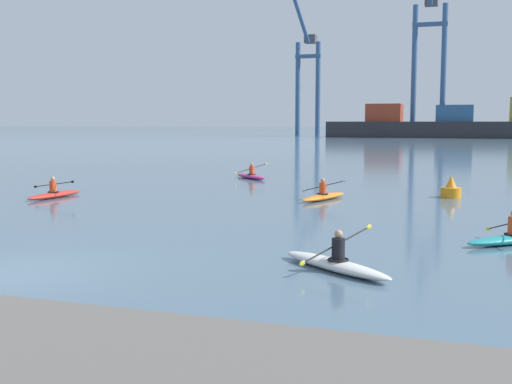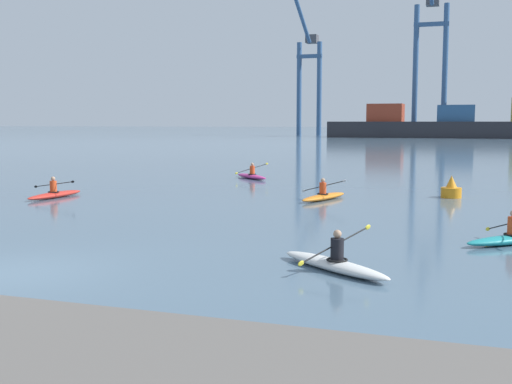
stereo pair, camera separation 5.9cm
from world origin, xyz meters
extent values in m
plane|color=slate|center=(0.00, 0.00, 0.00)|extent=(800.00, 800.00, 0.00)
cube|color=#28282D|center=(6.68, 128.78, 1.71)|extent=(53.07, 9.41, 3.42)
cube|color=#993823|center=(-7.91, 128.78, 5.31)|extent=(7.43, 6.59, 3.79)
cube|color=#2D5684|center=(6.68, 128.78, 5.13)|extent=(7.43, 6.59, 3.43)
cylinder|color=#335684|center=(-30.84, 142.00, 11.36)|extent=(1.20, 1.20, 22.72)
cylinder|color=#335684|center=(-25.76, 142.00, 11.36)|extent=(1.20, 1.20, 22.72)
cube|color=#335684|center=(-28.30, 142.00, 19.31)|extent=(6.28, 0.90, 0.90)
cylinder|color=#335684|center=(-28.30, 133.50, 27.81)|extent=(0.90, 17.46, 10.95)
cube|color=#47474C|center=(-28.30, 144.50, 23.72)|extent=(2.80, 2.80, 2.00)
cylinder|color=#335684|center=(-2.56, 137.06, 14.64)|extent=(1.20, 1.20, 29.29)
cylinder|color=#335684|center=(3.82, 137.06, 14.64)|extent=(1.20, 1.20, 29.29)
cube|color=#335684|center=(0.63, 137.06, 24.90)|extent=(7.58, 0.90, 0.90)
cube|color=#47474C|center=(0.63, 139.56, 30.29)|extent=(2.80, 2.80, 2.00)
cylinder|color=orange|center=(8.76, 17.96, 0.23)|extent=(0.90, 0.90, 0.45)
cone|color=orange|center=(8.76, 17.96, 0.73)|extent=(0.50, 0.49, 0.55)
ellipsoid|color=orange|center=(3.55, 15.35, 0.13)|extent=(1.63, 3.42, 0.26)
torus|color=black|center=(3.52, 15.26, 0.27)|extent=(0.62, 0.62, 0.05)
cylinder|color=#DB471E|center=(3.52, 15.26, 0.51)|extent=(0.30, 0.30, 0.50)
sphere|color=tan|center=(3.52, 15.26, 0.86)|extent=(0.19, 0.19, 0.19)
cylinder|color=black|center=(3.54, 15.30, 0.61)|extent=(1.95, 0.66, 0.58)
ellipsoid|color=silver|center=(2.57, 15.62, 0.33)|extent=(0.20, 0.10, 0.15)
ellipsoid|color=silver|center=(4.50, 14.99, 0.89)|extent=(0.20, 0.10, 0.15)
ellipsoid|color=#C13384|center=(-2.78, 24.11, 0.13)|extent=(2.88, 2.77, 0.26)
torus|color=black|center=(-2.71, 24.04, 0.27)|extent=(0.69, 0.69, 0.05)
cylinder|color=#DB471E|center=(-2.71, 24.04, 0.51)|extent=(0.30, 0.30, 0.50)
sphere|color=tan|center=(-2.71, 24.04, 0.86)|extent=(0.19, 0.19, 0.19)
cylinder|color=black|center=(-2.75, 24.08, 0.61)|extent=(1.43, 1.51, 0.53)
ellipsoid|color=yellow|center=(-3.45, 23.34, 0.36)|extent=(0.17, 0.17, 0.15)
ellipsoid|color=yellow|center=(-2.05, 24.82, 0.86)|extent=(0.17, 0.17, 0.15)
ellipsoid|color=red|center=(-7.99, 12.31, 0.13)|extent=(0.86, 3.44, 0.26)
torus|color=black|center=(-8.00, 12.21, 0.27)|extent=(0.53, 0.53, 0.05)
cylinder|color=#DB471E|center=(-8.00, 12.21, 0.51)|extent=(0.30, 0.30, 0.50)
sphere|color=tan|center=(-8.00, 12.21, 0.86)|extent=(0.19, 0.19, 0.19)
cylinder|color=black|center=(-7.99, 12.26, 0.61)|extent=(2.08, 0.19, 0.33)
ellipsoid|color=black|center=(-9.03, 12.34, 0.46)|extent=(0.20, 0.05, 0.13)
ellipsoid|color=black|center=(-6.96, 12.18, 0.76)|extent=(0.20, 0.05, 0.13)
ellipsoid|color=silver|center=(6.62, 2.53, 0.13)|extent=(3.10, 2.49, 0.26)
torus|color=black|center=(6.70, 2.47, 0.27)|extent=(0.68, 0.68, 0.05)
cylinder|color=black|center=(6.70, 2.47, 0.51)|extent=(0.30, 0.30, 0.50)
sphere|color=tan|center=(6.70, 2.47, 0.86)|extent=(0.19, 0.19, 0.19)
cylinder|color=black|center=(6.66, 2.50, 0.61)|extent=(1.22, 1.65, 0.64)
ellipsoid|color=yellow|center=(6.07, 1.69, 0.31)|extent=(0.15, 0.19, 0.16)
ellipsoid|color=yellow|center=(7.25, 3.32, 0.91)|extent=(0.15, 0.19, 0.16)
ellipsoid|color=yellow|center=(10.04, 7.97, 0.26)|extent=(0.17, 0.18, 0.16)
camera|label=1|loc=(9.38, -11.43, 3.37)|focal=44.45mm
camera|label=2|loc=(9.43, -11.41, 3.37)|focal=44.45mm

